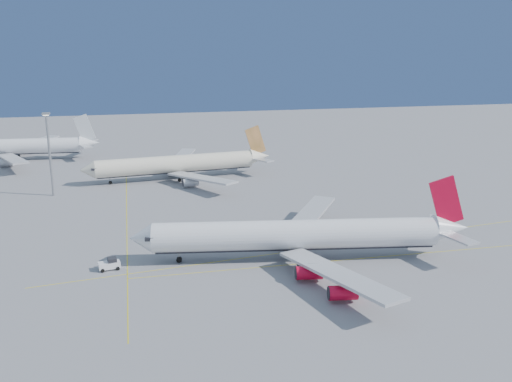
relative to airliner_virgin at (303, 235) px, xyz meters
name	(u,v)px	position (x,y,z in m)	size (l,w,h in m)	color
ground	(298,241)	(2.46, 11.42, -5.53)	(500.00, 500.00, 0.00)	slate
taxiway_lines	(233,236)	(-12.26, 17.76, -5.52)	(118.86, 140.00, 0.02)	#D6C50B
airliner_virgin	(303,235)	(0.00, 0.00, 0.00)	(74.21, 66.07, 18.34)	white
airliner_etihad	(180,164)	(-19.31, 80.30, -0.30)	(65.87, 60.45, 17.19)	beige
airliner_third	(14,147)	(-80.68, 125.90, -0.12)	(66.68, 61.32, 17.88)	white
pushback_tug	(110,264)	(-41.05, 3.22, -4.38)	(4.71, 3.32, 2.47)	white
light_mast	(49,147)	(-59.49, 66.95, 9.50)	(2.20, 2.20, 25.46)	gray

